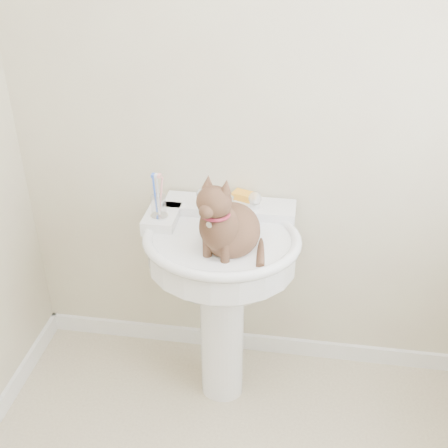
% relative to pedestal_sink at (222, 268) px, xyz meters
% --- Properties ---
extents(wall_back, '(2.20, 0.00, 2.50)m').
position_rel_pedestal_sink_xyz_m(wall_back, '(0.16, 0.29, 0.56)').
color(wall_back, beige).
rests_on(wall_back, ground).
extents(baseboard_back, '(2.20, 0.02, 0.09)m').
position_rel_pedestal_sink_xyz_m(baseboard_back, '(0.16, 0.28, -0.64)').
color(baseboard_back, white).
rests_on(baseboard_back, floor).
extents(pedestal_sink, '(0.63, 0.62, 0.87)m').
position_rel_pedestal_sink_xyz_m(pedestal_sink, '(0.00, 0.00, 0.00)').
color(pedestal_sink, white).
rests_on(pedestal_sink, floor).
extents(faucet, '(0.28, 0.12, 0.14)m').
position_rel_pedestal_sink_xyz_m(faucet, '(0.00, 0.16, 0.23)').
color(faucet, silver).
rests_on(faucet, pedestal_sink).
extents(soap_bar, '(0.10, 0.08, 0.03)m').
position_rel_pedestal_sink_xyz_m(soap_bar, '(0.06, 0.25, 0.20)').
color(soap_bar, '#FFA526').
rests_on(soap_bar, pedestal_sink).
extents(toothbrush_cup, '(0.07, 0.07, 0.18)m').
position_rel_pedestal_sink_xyz_m(toothbrush_cup, '(-0.26, 0.05, 0.24)').
color(toothbrush_cup, silver).
rests_on(toothbrush_cup, pedestal_sink).
extents(cat, '(0.24, 0.31, 0.45)m').
position_rel_pedestal_sink_xyz_m(cat, '(0.04, -0.08, 0.24)').
color(cat, brown).
rests_on(cat, pedestal_sink).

